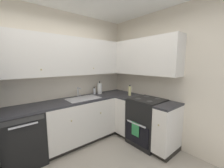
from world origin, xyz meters
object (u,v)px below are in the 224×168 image
oven_range (147,121)px  dishwasher (22,138)px  soap_bottle (94,91)px  paper_towel_roll (100,88)px  oil_bottle (130,91)px

oven_range → dishwasher: bearing=155.6°
soap_bottle → paper_towel_roll: size_ratio=0.56×
oil_bottle → oven_range: bearing=-87.8°
oven_range → oil_bottle: (-0.02, 0.47, 0.56)m
oven_range → paper_towel_roll: 1.29m
dishwasher → soap_bottle: size_ratio=5.12×
paper_towel_roll → soap_bottle: bearing=171.5°
soap_bottle → paper_towel_roll: paper_towel_roll is taller
paper_towel_roll → oven_range: bearing=-69.5°
dishwasher → oil_bottle: (2.03, -0.45, 0.59)m
dishwasher → oil_bottle: 2.16m
oven_range → paper_towel_roll: bearing=110.5°
soap_bottle → paper_towel_roll: bearing=-8.5°
dishwasher → soap_bottle: soap_bottle is taller
oil_bottle → paper_towel_roll: bearing=122.4°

